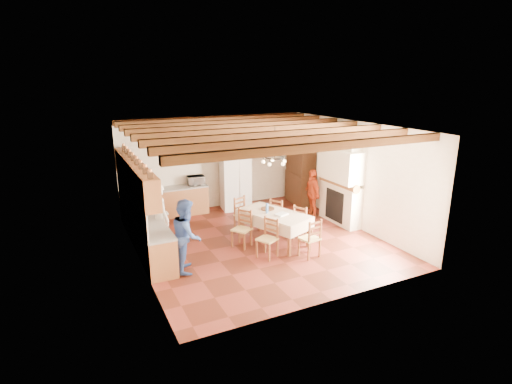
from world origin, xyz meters
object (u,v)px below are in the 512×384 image
chair_right_near (303,222)px  microwave (196,180)px  person_man (160,219)px  chair_left_far (242,229)px  person_woman_blue (187,235)px  refrigerator (235,182)px  hutch (300,169)px  chair_end_far (244,214)px  chair_right_far (279,214)px  chair_left_near (267,238)px  person_woman_red (312,193)px  dining_table (274,216)px  chair_end_near (310,238)px

chair_right_near → microwave: bearing=1.6°
person_man → chair_left_far: bearing=-119.3°
person_woman_blue → refrigerator: bearing=-19.2°
person_woman_blue → hutch: bearing=-39.5°
chair_end_far → person_man: person_man is taller
refrigerator → person_man: 3.81m
refrigerator → chair_right_far: size_ratio=1.85×
chair_left_near → microwave: 4.00m
chair_right_near → refrigerator: bearing=-16.7°
chair_right_far → person_woman_red: person_woman_red is taller
dining_table → chair_end_near: 1.21m
chair_right_near → microwave: microwave is taller
refrigerator → chair_end_far: (-0.57, -1.91, -0.41)m
chair_left_far → person_woman_red: size_ratio=0.64×
chair_left_far → person_woman_red: bearing=77.8°
refrigerator → chair_left_far: bearing=-102.2°
dining_table → person_woman_blue: bearing=-168.2°
chair_right_far → hutch: bearing=-76.8°
microwave → chair_left_near: bearing=-81.3°
person_woman_red → person_woman_blue: bearing=-58.7°
dining_table → chair_right_far: 0.89m
chair_left_far → chair_right_far: size_ratio=1.00×
hutch → chair_end_far: size_ratio=2.49×
dining_table → person_woman_blue: (-2.44, -0.51, 0.09)m
person_man → refrigerator: bearing=-65.5°
chair_end_near → microwave: size_ratio=1.86×
dining_table → chair_left_near: bearing=-128.1°
chair_left_near → chair_left_far: same height
person_woman_red → hutch: bearing=173.0°
chair_left_near → microwave: microwave is taller
chair_left_far → chair_right_far: (1.38, 0.56, 0.00)m
chair_left_far → chair_end_far: (0.50, 0.99, 0.00)m
chair_left_far → refrigerator: bearing=125.6°
refrigerator → chair_end_far: 2.04m
chair_right_far → chair_end_far: size_ratio=1.00×
dining_table → chair_right_near: 0.85m
chair_left_near → chair_right_far: 1.77m
chair_right_near → chair_end_far: bearing=16.0°
microwave → person_man: bearing=-121.8°
chair_end_far → chair_end_near: bearing=-90.1°
chair_right_far → person_woman_red: bearing=-100.8°
chair_left_near → person_woman_red: (2.58, 1.99, 0.27)m
hutch → person_woman_red: (-0.40, -1.34, -0.45)m
chair_left_near → person_man: bearing=-149.0°
chair_left_near → chair_right_near: (1.37, 0.59, 0.00)m
chair_end_near → person_man: bearing=-38.9°
dining_table → chair_left_far: chair_left_far is taller
chair_end_near → hutch: bearing=-128.5°
chair_end_near → person_man: 3.60m
chair_end_near → microwave: microwave is taller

